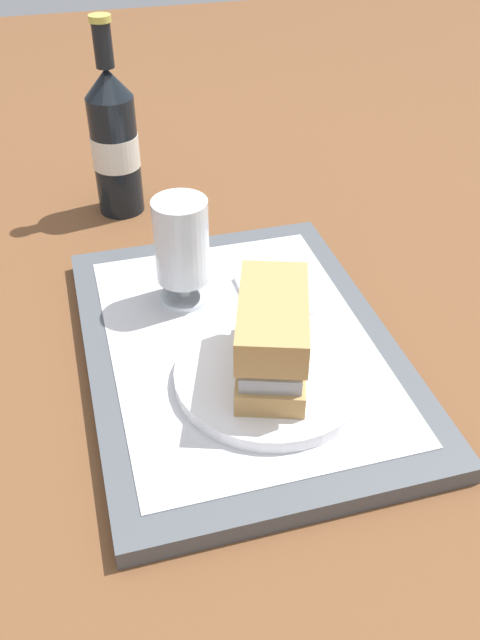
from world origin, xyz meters
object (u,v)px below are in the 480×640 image
at_px(plate, 271,375).
at_px(beer_glass, 182,248).
at_px(beer_bottle, 114,141).
at_px(sandwich, 272,333).

height_order(plate, beer_glass, beer_glass).
xyz_separation_m(beer_glass, beer_bottle, (0.27, 0.04, 0.02)).
distance_m(plate, beer_bottle, 0.44).
relative_size(sandwich, beer_glass, 1.15).
bearing_deg(beer_bottle, sandwich, -167.65).
bearing_deg(plate, sandwich, -18.85).
height_order(sandwich, beer_bottle, beer_bottle).
bearing_deg(sandwich, plate, 180.00).
bearing_deg(beer_glass, beer_bottle, 7.99).
relative_size(sandwich, beer_bottle, 0.54).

